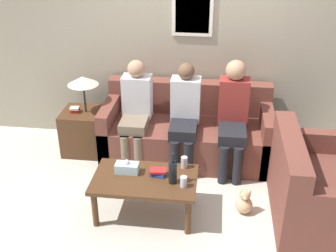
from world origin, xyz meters
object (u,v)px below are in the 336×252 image
coffee_table (145,183)px  person_right (233,113)px  person_left (136,108)px  wine_bottle (173,172)px  drinking_glass (184,182)px  teddy_bear (244,203)px  person_middle (185,113)px  couch_main (187,133)px  couch_side (316,191)px

coffee_table → person_right: bearing=49.6°
person_left → person_right: person_right is taller
wine_bottle → person_left: 1.23m
drinking_glass → person_left: size_ratio=0.09×
person_left → person_right: bearing=-2.7°
person_right → teddy_bear: 1.05m
coffee_table → person_left: 1.13m
coffee_table → teddy_bear: coffee_table is taller
wine_bottle → person_right: bearing=61.1°
person_left → person_right: 1.13m
person_middle → couch_main: bearing=82.9°
couch_side → person_right: 1.24m
drinking_glass → teddy_bear: (0.60, 0.23, -0.36)m
wine_bottle → coffee_table: bearing=172.3°
teddy_bear → coffee_table: bearing=-172.3°
couch_main → coffee_table: bearing=-105.1°
wine_bottle → person_right: 1.19m
wine_bottle → person_middle: size_ratio=0.26×
wine_bottle → teddy_bear: bearing=13.5°
couch_main → wine_bottle: 1.24m
couch_side → drinking_glass: 1.31m
coffee_table → person_left: person_left is taller
person_middle → person_right: (0.55, -0.01, 0.04)m
couch_side → teddy_bear: bearing=91.1°
coffee_table → person_right: size_ratio=0.79×
wine_bottle → person_left: (-0.56, 1.09, 0.12)m
couch_side → person_right: person_right is taller
person_right → person_left: bearing=177.3°
drinking_glass → person_left: person_left is taller
person_middle → drinking_glass: bearing=-85.2°
coffee_table → person_middle: size_ratio=0.83×
coffee_table → drinking_glass: 0.42m
wine_bottle → person_middle: 1.05m
couch_side → person_left: (-1.95, 0.90, 0.35)m
person_middle → teddy_bear: person_middle is taller
coffee_table → wine_bottle: bearing=-7.7°
teddy_bear → couch_side: bearing=1.1°
drinking_glass → person_right: (0.46, 1.09, 0.22)m
couch_side → coffee_table: 1.67m
couch_main → drinking_glass: couch_main is taller
wine_bottle → drinking_glass: size_ratio=2.95×
couch_main → wine_bottle: size_ratio=6.22×
teddy_bear → wine_bottle: bearing=-166.5°
person_middle → teddy_bear: 1.24m
drinking_glass → person_middle: (-0.09, 1.10, 0.18)m
couch_main → couch_side: size_ratio=1.67×
couch_main → person_middle: person_middle is taller
person_left → person_right: size_ratio=0.95×
drinking_glass → person_middle: size_ratio=0.09×
couch_main → person_left: bearing=-167.5°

